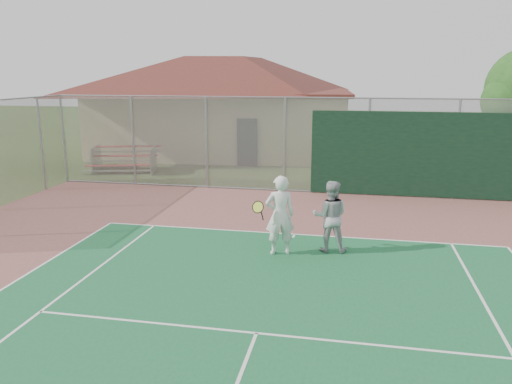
# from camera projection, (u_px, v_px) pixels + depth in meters

# --- Properties ---
(back_fence) EXTENTS (20.08, 0.11, 3.53)m
(back_fence) POSITION_uv_depth(u_px,v_px,m) (371.00, 150.00, 17.85)
(back_fence) COLOR gray
(back_fence) RESTS_ON ground
(clubhouse) EXTENTS (14.94, 10.50, 6.19)m
(clubhouse) POSITION_uv_depth(u_px,v_px,m) (225.00, 95.00, 27.68)
(clubhouse) COLOR tan
(clubhouse) RESTS_ON ground
(bleachers) EXTENTS (3.30, 2.37, 1.09)m
(bleachers) POSITION_uv_depth(u_px,v_px,m) (124.00, 159.00, 22.60)
(bleachers) COLOR #B12C28
(bleachers) RESTS_ON ground
(player_white_front) EXTENTS (1.09, 0.80, 1.96)m
(player_white_front) POSITION_uv_depth(u_px,v_px,m) (280.00, 216.00, 12.09)
(player_white_front) COLOR silver
(player_white_front) RESTS_ON ground
(player_grey_back) EXTENTS (0.90, 0.72, 1.79)m
(player_grey_back) POSITION_uv_depth(u_px,v_px,m) (330.00, 217.00, 12.30)
(player_grey_back) COLOR #A4A6A9
(player_grey_back) RESTS_ON ground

